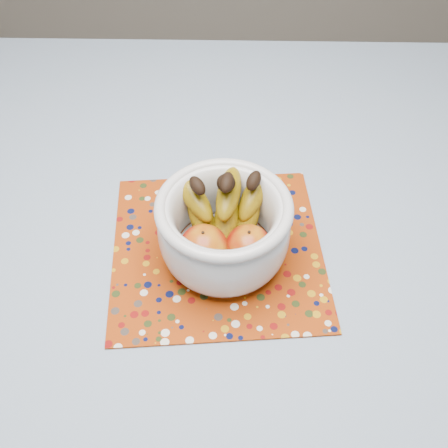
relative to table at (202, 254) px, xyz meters
name	(u,v)px	position (x,y,z in m)	size (l,w,h in m)	color
table	(202,254)	(0.00, 0.00, 0.00)	(1.20, 1.20, 0.75)	brown
tablecloth	(201,227)	(0.00, 0.00, 0.08)	(1.32, 1.32, 0.01)	slate
placemat	(217,249)	(0.03, -0.06, 0.09)	(0.37, 0.37, 0.00)	#882D07
fruit_bowl	(224,223)	(0.05, -0.06, 0.17)	(0.23, 0.23, 0.17)	silver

